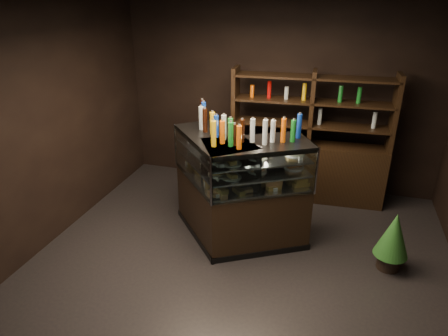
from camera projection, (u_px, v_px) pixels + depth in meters
The scene contains 7 objects.
ground at pixel (238, 269), 4.74m from camera, with size 5.00×5.00×0.00m, color black.
room_shell at pixel (241, 110), 3.94m from camera, with size 5.02×5.02×3.01m.
display_case at pixel (235, 206), 5.15m from camera, with size 1.94×1.40×1.40m.
food_display at pixel (235, 164), 4.90m from camera, with size 1.59×1.00×0.43m.
bottles_top at pixel (236, 128), 4.71m from camera, with size 1.42×0.86×0.30m.
potted_conifer at pixel (394, 234), 4.56m from camera, with size 0.39×0.39×0.83m.
back_shelving at pixel (307, 161), 6.14m from camera, with size 2.34×0.54×2.00m.
Camera 1 is at (0.92, -3.72, 3.03)m, focal length 32.00 mm.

